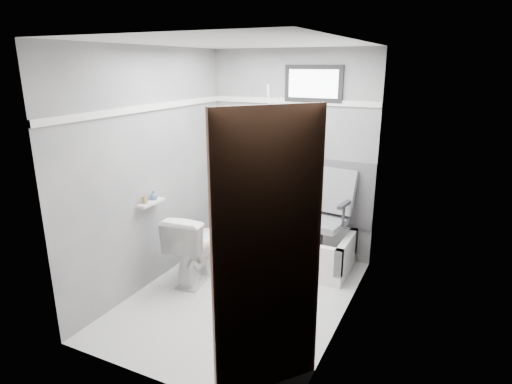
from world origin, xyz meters
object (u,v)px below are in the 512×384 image
Objects in this scene: bathtub at (285,245)px; toilet at (195,246)px; door at (286,287)px; soap_bottle_b at (154,195)px; office_chair at (322,216)px; soap_bottle_a at (145,198)px.

bathtub is 1.97× the size of toilet.
soap_bottle_b is at bearing 147.90° from door.
toilet is 0.70m from soap_bottle_b.
office_chair reaches higher than soap_bottle_b.
bathtub is 2.51m from door.
soap_bottle_a is (-1.44, -1.20, 0.35)m from office_chair.
door is at bearing -32.10° from soap_bottle_b.
office_chair is at bearing 39.69° from soap_bottle_a.
office_chair is (0.40, 0.05, 0.41)m from bathtub.
bathtub is at bearing -140.58° from toilet.
soap_bottle_b is (-1.44, -1.06, 0.34)m from office_chair.
soap_bottle_a is (-1.04, -1.15, 0.76)m from bathtub.
door is at bearing -29.01° from soap_bottle_a.
soap_bottle_b is (-1.92, 1.20, -0.04)m from door.
door reaches higher than office_chair.
door is 20.02× the size of soap_bottle_b.
soap_bottle_b is (0.00, 0.14, -0.01)m from soap_bottle_a.
toilet is 7.90× the size of soap_bottle_a.
door is (0.48, -2.26, 0.38)m from office_chair.
toilet is at bearing 35.31° from soap_bottle_b.
toilet is 2.24m from door.
office_chair is 9.98× the size of soap_bottle_b.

